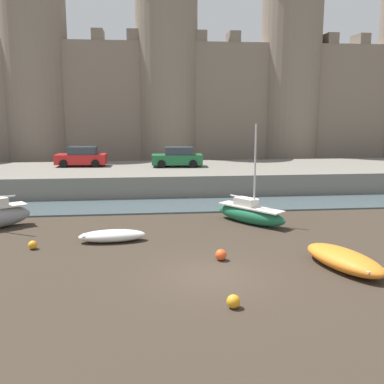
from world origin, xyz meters
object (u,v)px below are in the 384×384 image
(rowboat_foreground_centre, at_px, (112,235))
(car_quay_west, at_px, (178,157))
(mooring_buoy_near_shore, at_px, (33,245))
(rowboat_foreground_right, at_px, (344,259))
(mooring_buoy_near_channel, at_px, (233,301))
(sailboat_midflat_centre, at_px, (250,213))
(mooring_buoy_mid_mud, at_px, (221,255))
(car_quay_east, at_px, (82,157))

(rowboat_foreground_centre, distance_m, car_quay_west, 16.24)
(car_quay_west, bearing_deg, mooring_buoy_near_shore, -115.65)
(rowboat_foreground_right, distance_m, mooring_buoy_near_channel, 5.89)
(sailboat_midflat_centre, height_order, rowboat_foreground_right, sailboat_midflat_centre)
(mooring_buoy_near_shore, bearing_deg, car_quay_west, 64.35)
(mooring_buoy_mid_mud, xyz_separation_m, car_quay_east, (-8.28, 19.82, 2.14))
(rowboat_foreground_centre, relative_size, mooring_buoy_near_shore, 8.10)
(rowboat_foreground_right, relative_size, mooring_buoy_near_channel, 9.63)
(sailboat_midflat_centre, bearing_deg, mooring_buoy_near_channel, -106.12)
(mooring_buoy_near_channel, distance_m, car_quay_east, 25.74)
(mooring_buoy_near_channel, xyz_separation_m, mooring_buoy_near_shore, (-7.88, 6.99, -0.02))
(rowboat_foreground_right, height_order, car_quay_east, car_quay_east)
(car_quay_east, bearing_deg, car_quay_west, -7.84)
(rowboat_foreground_right, relative_size, mooring_buoy_near_shore, 10.67)
(mooring_buoy_near_channel, distance_m, mooring_buoy_near_shore, 10.53)
(rowboat_foreground_right, relative_size, car_quay_east, 1.02)
(rowboat_foreground_centre, height_order, car_quay_west, car_quay_west)
(mooring_buoy_near_shore, bearing_deg, mooring_buoy_mid_mud, -16.31)
(mooring_buoy_near_channel, bearing_deg, mooring_buoy_near_shore, 138.40)
(sailboat_midflat_centre, height_order, mooring_buoy_near_shore, sailboat_midflat_centre)
(rowboat_foreground_right, height_order, mooring_buoy_near_channel, rowboat_foreground_right)
(mooring_buoy_near_channel, bearing_deg, car_quay_east, 107.95)
(mooring_buoy_mid_mud, xyz_separation_m, mooring_buoy_near_shore, (-8.26, 2.42, -0.04))
(mooring_buoy_mid_mud, bearing_deg, rowboat_foreground_centre, 145.78)
(car_quay_west, bearing_deg, mooring_buoy_mid_mud, -88.73)
(rowboat_foreground_right, xyz_separation_m, mooring_buoy_near_shore, (-12.93, 3.97, -0.21))
(rowboat_foreground_centre, xyz_separation_m, sailboat_midflat_centre, (7.41, 2.73, 0.27))
(mooring_buoy_near_channel, xyz_separation_m, car_quay_east, (-7.90, 24.40, 2.16))
(sailboat_midflat_centre, bearing_deg, rowboat_foreground_right, -75.04)
(sailboat_midflat_centre, xyz_separation_m, car_quay_east, (-10.95, 13.86, 1.81))
(mooring_buoy_mid_mud, relative_size, car_quay_west, 0.12)
(car_quay_east, relative_size, car_quay_west, 1.00)
(sailboat_midflat_centre, distance_m, mooring_buoy_near_shore, 11.49)
(mooring_buoy_near_channel, bearing_deg, rowboat_foreground_right, 30.92)
(rowboat_foreground_right, bearing_deg, mooring_buoy_near_channel, -149.08)
(sailboat_midflat_centre, bearing_deg, car_quay_west, 103.56)
(rowboat_foreground_centre, xyz_separation_m, rowboat_foreground_right, (9.42, -4.78, 0.10))
(mooring_buoy_mid_mud, distance_m, car_quay_west, 18.87)
(mooring_buoy_near_shore, bearing_deg, rowboat_foreground_right, -17.07)
(sailboat_midflat_centre, distance_m, car_quay_east, 17.76)
(sailboat_midflat_centre, bearing_deg, mooring_buoy_mid_mud, -114.10)
(rowboat_foreground_right, distance_m, mooring_buoy_mid_mud, 4.93)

